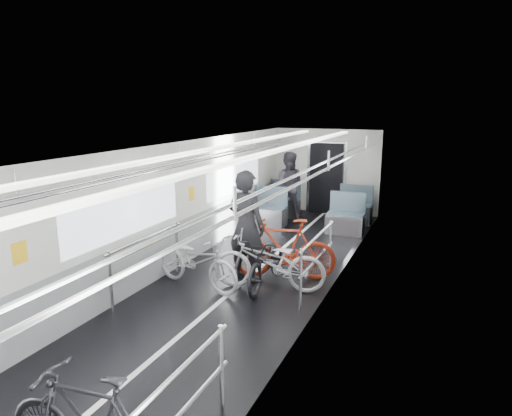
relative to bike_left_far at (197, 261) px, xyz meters
The scene contains 7 objects.
car_shell 1.40m from the bike_left_far, 59.05° to the left, with size 3.02×14.01×2.41m.
bike_left_far is the anchor object (origin of this frame).
bike_right_mid 1.24m from the bike_left_far, 16.88° to the left, with size 0.67×1.91×1.00m, color #B9B9BE.
bike_right_far 1.57m from the bike_left_far, 37.77° to the left, with size 0.52×1.86×1.12m, color #B02F15.
bike_aisle 1.20m from the bike_left_far, 26.79° to the left, with size 0.61×1.74×0.91m, color black.
person_standing 1.04m from the bike_left_far, 45.15° to the left, with size 0.73×0.48×1.99m, color black.
person_seated 5.23m from the bike_left_far, 91.74° to the left, with size 0.89×0.69×1.83m, color #2D2A32.
Camera 1 is at (3.17, -5.69, 3.10)m, focal length 32.00 mm.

